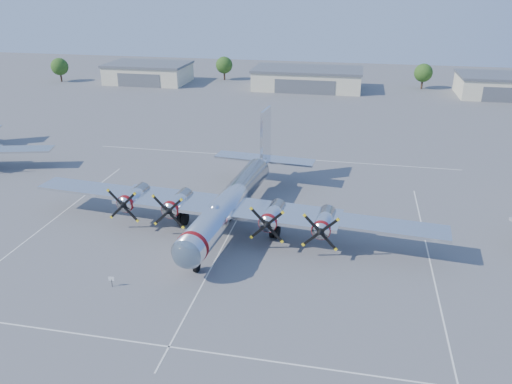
% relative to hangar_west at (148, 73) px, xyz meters
% --- Properties ---
extents(ground, '(260.00, 260.00, 0.00)m').
position_rel_hangar_west_xyz_m(ground, '(45.00, -81.96, -2.71)').
color(ground, '#545457').
rests_on(ground, ground).
extents(parking_lines, '(60.00, 50.08, 0.01)m').
position_rel_hangar_west_xyz_m(parking_lines, '(45.00, -83.71, -2.71)').
color(parking_lines, silver).
rests_on(parking_lines, ground).
extents(hangar_west, '(22.60, 14.60, 5.40)m').
position_rel_hangar_west_xyz_m(hangar_west, '(0.00, 0.00, 0.00)').
color(hangar_west, beige).
rests_on(hangar_west, ground).
extents(hangar_center, '(28.60, 14.60, 5.40)m').
position_rel_hangar_west_xyz_m(hangar_center, '(45.00, -0.00, -0.00)').
color(hangar_center, beige).
rests_on(hangar_center, ground).
extents(hangar_east, '(20.60, 14.60, 5.40)m').
position_rel_hangar_west_xyz_m(hangar_east, '(93.00, 0.00, 0.00)').
color(hangar_east, beige).
rests_on(hangar_east, ground).
extents(tree_far_west, '(4.80, 4.80, 6.64)m').
position_rel_hangar_west_xyz_m(tree_far_west, '(-25.00, -3.96, 1.51)').
color(tree_far_west, '#382619').
rests_on(tree_far_west, ground).
extents(tree_west, '(4.80, 4.80, 6.64)m').
position_rel_hangar_west_xyz_m(tree_west, '(20.00, 8.04, 1.51)').
color(tree_west, '#382619').
rests_on(tree_west, ground).
extents(tree_east, '(4.80, 4.80, 6.64)m').
position_rel_hangar_west_xyz_m(tree_east, '(75.00, 6.04, 1.51)').
color(tree_east, '#382619').
rests_on(tree_east, ground).
extents(main_bomber_b29, '(51.06, 37.26, 10.67)m').
position_rel_hangar_west_xyz_m(main_bomber_b29, '(44.81, -81.53, -2.71)').
color(main_bomber_b29, silver).
rests_on(main_bomber_b29, ground).
extents(info_placard, '(0.57, 0.10, 1.08)m').
position_rel_hangar_west_xyz_m(info_placard, '(36.66, -96.99, -1.95)').
color(info_placard, black).
rests_on(info_placard, ground).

